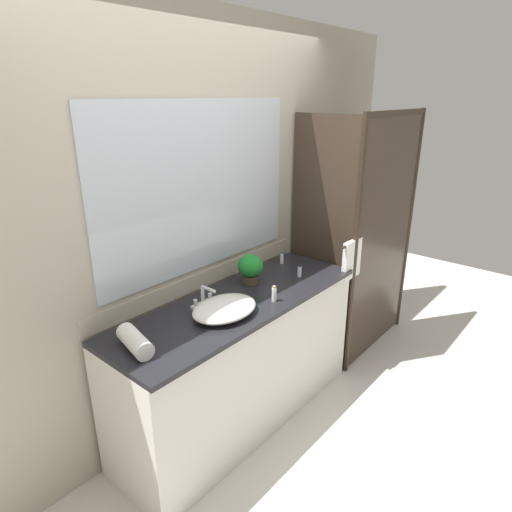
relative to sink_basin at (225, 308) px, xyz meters
name	(u,v)px	position (x,y,z in m)	size (l,w,h in m)	color
ground_plane	(242,416)	(0.20, 0.06, -0.94)	(8.00, 8.00, 0.00)	silver
wall_back_with_mirror	(200,227)	(0.20, 0.40, 0.37)	(4.40, 0.06, 2.60)	#B2A893
vanity_cabinet	(240,361)	(0.20, 0.07, -0.49)	(1.80, 0.58, 0.90)	silver
shower_enclosure	(365,238)	(1.48, -0.13, 0.09)	(1.20, 0.59, 2.00)	#2D2319
sink_basin	(225,308)	(0.00, 0.00, 0.00)	(0.42, 0.32, 0.08)	white
faucet	(204,299)	(0.00, 0.18, 0.00)	(0.17, 0.13, 0.13)	silver
potted_plant	(251,267)	(0.44, 0.18, 0.07)	(0.17, 0.17, 0.21)	#473828
amenity_bottle_shampoo	(274,294)	(0.32, -0.11, 0.01)	(0.03, 0.03, 0.10)	white
amenity_bottle_body_wash	(300,271)	(0.75, -0.01, 0.00)	(0.03, 0.03, 0.09)	silver
amenity_bottle_conditioner	(282,258)	(0.87, 0.25, 0.01)	(0.03, 0.03, 0.09)	silver
rolled_towel_near_edge	(135,341)	(-0.56, 0.08, 0.01)	(0.10, 0.10, 0.26)	white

